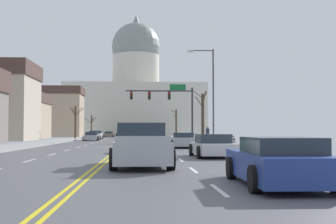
{
  "coord_description": "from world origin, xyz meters",
  "views": [
    {
      "loc": [
        1.69,
        -39.71,
        1.42
      ],
      "look_at": [
        5.35,
        22.87,
        3.95
      ],
      "focal_mm": 47.45,
      "sensor_mm": 36.0,
      "label": 1
    }
  ],
  "objects": [
    {
      "name": "sedan_near_00",
      "position": [
        1.69,
        8.03,
        0.61
      ],
      "size": [
        2.09,
        4.67,
        1.31
      ],
      "color": "silver",
      "rests_on": "ground"
    },
    {
      "name": "sedan_near_04",
      "position": [
        5.38,
        -16.64,
        0.56
      ],
      "size": [
        2.18,
        4.3,
        1.2
      ],
      "color": "silver",
      "rests_on": "ground"
    },
    {
      "name": "bare_tree_01",
      "position": [
        -7.93,
        45.23,
        2.41
      ],
      "size": [
        2.25,
        1.41,
        4.11
      ],
      "color": "#4C3D2D",
      "rests_on": "ground"
    },
    {
      "name": "signal_gantry",
      "position": [
        4.76,
        12.24,
        4.94
      ],
      "size": [
        7.91,
        0.41,
        6.66
      ],
      "color": "#28282D",
      "rests_on": "ground"
    },
    {
      "name": "sedan_oncoming_02",
      "position": [
        -1.97,
        40.66,
        0.6
      ],
      "size": [
        2.19,
        4.29,
        1.27
      ],
      "color": "black",
      "rests_on": "ground"
    },
    {
      "name": "pedestrian_00",
      "position": [
        8.1,
        3.4,
        1.05
      ],
      "size": [
        0.35,
        0.34,
        1.64
      ],
      "color": "#4C4238",
      "rests_on": "ground"
    },
    {
      "name": "sedan_oncoming_01",
      "position": [
        -5.4,
        28.43,
        0.62
      ],
      "size": [
        2.14,
        4.48,
        1.31
      ],
      "color": "silver",
      "rests_on": "ground"
    },
    {
      "name": "flank_building_00",
      "position": [
        -18.41,
        33.33,
        3.7
      ],
      "size": [
        9.24,
        9.74,
        7.3
      ],
      "color": "tan",
      "rests_on": "ground"
    },
    {
      "name": "pickup_truck_near_05",
      "position": [
        1.65,
        -22.34,
        0.75
      ],
      "size": [
        2.4,
        5.42,
        1.69
      ],
      "color": "#ADB2B7",
      "rests_on": "ground"
    },
    {
      "name": "sedan_oncoming_00",
      "position": [
        -5.03,
        19.59,
        0.54
      ],
      "size": [
        2.03,
        4.45,
        1.17
      ],
      "color": "#9EA3A8",
      "rests_on": "ground"
    },
    {
      "name": "sedan_near_01",
      "position": [
        1.95,
        2.5,
        0.6
      ],
      "size": [
        2.0,
        4.35,
        1.27
      ],
      "color": "#6B6056",
      "rests_on": "ground"
    },
    {
      "name": "flank_building_03",
      "position": [
        -15.06,
        48.67,
        4.98
      ],
      "size": [
        10.13,
        7.24,
        9.87
      ],
      "color": "tan",
      "rests_on": "ground"
    },
    {
      "name": "bicycle_parked",
      "position": [
        8.65,
        -5.94,
        0.49
      ],
      "size": [
        0.12,
        1.77,
        0.85
      ],
      "color": "black",
      "rests_on": "ground"
    },
    {
      "name": "bare_tree_02",
      "position": [
        8.05,
        6.53,
        2.86
      ],
      "size": [
        1.67,
        2.53,
        5.72
      ],
      "color": "#423328",
      "rests_on": "ground"
    },
    {
      "name": "capitol_building",
      "position": [
        0.0,
        79.83,
        10.3
      ],
      "size": [
        35.78,
        22.77,
        32.81
      ],
      "color": "beige",
      "rests_on": "ground"
    },
    {
      "name": "sedan_oncoming_03",
      "position": [
        -4.96,
        49.96,
        0.53
      ],
      "size": [
        2.06,
        4.6,
        1.1
      ],
      "color": "#6B6056",
      "rests_on": "ground"
    },
    {
      "name": "sedan_near_06",
      "position": [
        5.16,
        -28.51,
        0.59
      ],
      "size": [
        2.15,
        4.72,
        1.24
      ],
      "color": "navy",
      "rests_on": "ground"
    },
    {
      "name": "sedan_near_03",
      "position": [
        1.67,
        -11.09,
        0.59
      ],
      "size": [
        1.97,
        4.38,
        1.24
      ],
      "color": "#1E7247",
      "rests_on": "ground"
    },
    {
      "name": "bare_tree_03",
      "position": [
        -8.58,
        29.21,
        2.92
      ],
      "size": [
        2.35,
        2.45,
        4.98
      ],
      "color": "#423328",
      "rests_on": "ground"
    },
    {
      "name": "bare_tree_00",
      "position": [
        8.59,
        50.0,
        2.93
      ],
      "size": [
        1.26,
        1.87,
        5.4
      ],
      "color": "#4C3D2D",
      "rests_on": "ground"
    },
    {
      "name": "street_lamp_right",
      "position": [
        7.9,
        0.48,
        5.26
      ],
      "size": [
        2.44,
        0.24,
        8.72
      ],
      "color": "#333338",
      "rests_on": "ground"
    },
    {
      "name": "sedan_near_02",
      "position": [
        4.97,
        -4.31,
        0.57
      ],
      "size": [
        2.07,
        4.68,
        1.2
      ],
      "color": "#9EA3A8",
      "rests_on": "ground"
    },
    {
      "name": "ground",
      "position": [
        0.0,
        -0.0,
        0.02
      ],
      "size": [
        20.0,
        180.0,
        0.2
      ],
      "color": "#515156"
    }
  ]
}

